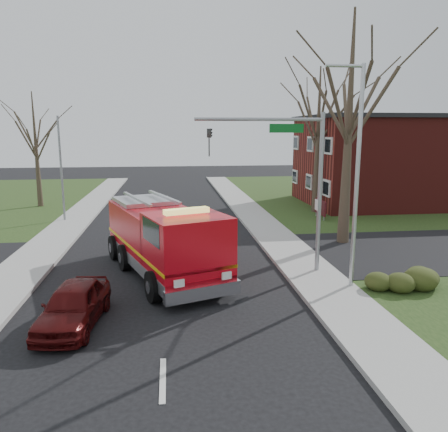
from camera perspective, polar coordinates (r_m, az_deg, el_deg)
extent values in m
plane|color=black|center=(17.04, -7.74, -9.84)|extent=(120.00, 120.00, 0.00)
cube|color=gray|center=(18.01, 12.62, -8.60)|extent=(2.40, 80.00, 0.15)
cube|color=maroon|center=(38.82, 21.86, 6.54)|extent=(15.00, 10.00, 7.00)
cube|color=black|center=(38.75, 22.25, 11.84)|extent=(15.40, 10.40, 0.30)
cube|color=silver|center=(35.94, 11.05, 4.42)|extent=(0.12, 1.40, 1.20)
cube|color=#430F15|center=(30.64, 12.46, 1.15)|extent=(0.12, 2.00, 1.00)
cylinder|color=gray|center=(29.98, 12.93, 0.04)|extent=(0.08, 0.08, 0.90)
cylinder|color=gray|center=(31.46, 11.94, 0.59)|extent=(0.08, 0.08, 0.90)
ellipsoid|color=#293111|center=(18.12, 22.20, -7.35)|extent=(2.80, 2.00, 0.90)
cone|color=#382D21|center=(23.77, 15.95, 10.54)|extent=(0.64, 0.64, 12.00)
cone|color=#382D21|center=(32.73, 12.15, 9.45)|extent=(0.56, 0.56, 10.50)
cone|color=#382D21|center=(37.40, -23.32, 7.82)|extent=(0.44, 0.44, 9.00)
cylinder|color=gray|center=(18.68, 12.38, 2.66)|extent=(0.18, 0.18, 6.80)
cylinder|color=gray|center=(17.79, 4.70, 12.48)|extent=(5.20, 0.14, 0.14)
cube|color=#0C591E|center=(18.04, 8.17, 11.28)|extent=(1.40, 0.06, 0.35)
imported|color=black|center=(17.49, -1.88, 11.39)|extent=(0.22, 0.18, 1.10)
cylinder|color=#B7BABF|center=(17.00, 16.96, 4.33)|extent=(0.16, 0.16, 8.40)
cylinder|color=#B7BABF|center=(16.77, 15.49, 18.39)|extent=(1.40, 0.12, 0.12)
cylinder|color=gray|center=(30.85, -20.49, 5.65)|extent=(0.14, 0.14, 7.00)
cube|color=#B90813|center=(19.85, -9.17, -1.95)|extent=(4.41, 6.06, 2.20)
cube|color=#B90813|center=(16.17, -4.83, -4.28)|extent=(3.49, 3.49, 2.52)
cube|color=#B7BABF|center=(18.92, -7.91, -5.36)|extent=(5.36, 8.63, 0.47)
cube|color=#E5B20C|center=(18.76, -7.96, -3.67)|extent=(5.36, 8.64, 0.13)
cube|color=black|center=(14.94, -3.21, -2.43)|extent=(2.32, 0.92, 0.89)
cube|color=#E5D866|center=(15.85, -4.91, 0.66)|extent=(1.70, 0.91, 0.19)
cylinder|color=black|center=(16.00, -9.20, -9.09)|extent=(0.74, 1.21, 1.15)
cylinder|color=black|center=(16.97, -0.32, -7.76)|extent=(0.74, 1.21, 1.15)
cylinder|color=black|center=(21.53, -14.10, -3.99)|extent=(0.74, 1.21, 1.15)
cylinder|color=black|center=(22.26, -7.24, -3.25)|extent=(0.74, 1.21, 1.15)
imported|color=#430A0A|center=(14.74, -19.05, -10.94)|extent=(2.06, 4.18, 1.37)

